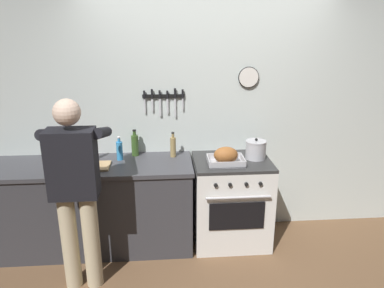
# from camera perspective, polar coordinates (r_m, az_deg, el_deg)

# --- Properties ---
(wall_back) EXTENTS (6.00, 0.13, 2.60)m
(wall_back) POSITION_cam_1_polar(r_m,az_deg,el_deg) (3.88, 2.27, 4.83)
(wall_back) COLOR silver
(wall_back) RESTS_ON ground
(counter_block) EXTENTS (2.03, 0.65, 0.90)m
(counter_block) POSITION_cam_1_polar(r_m,az_deg,el_deg) (3.88, -15.34, -9.22)
(counter_block) COLOR #38383D
(counter_block) RESTS_ON ground
(stove) EXTENTS (0.76, 0.67, 0.90)m
(stove) POSITION_cam_1_polar(r_m,az_deg,el_deg) (3.87, 6.02, -8.75)
(stove) COLOR white
(stove) RESTS_ON ground
(person_cook) EXTENTS (0.51, 0.63, 1.66)m
(person_cook) POSITION_cam_1_polar(r_m,az_deg,el_deg) (3.15, -17.58, -5.96)
(person_cook) COLOR #C6B793
(person_cook) RESTS_ON ground
(roasting_pan) EXTENTS (0.35, 0.26, 0.17)m
(roasting_pan) POSITION_cam_1_polar(r_m,az_deg,el_deg) (3.56, 5.25, -1.93)
(roasting_pan) COLOR #B7B7BC
(roasting_pan) RESTS_ON stove
(stock_pot) EXTENTS (0.21, 0.21, 0.21)m
(stock_pot) POSITION_cam_1_polar(r_m,az_deg,el_deg) (3.74, 9.82, -0.85)
(stock_pot) COLOR #B7B7BC
(stock_pot) RESTS_ON stove
(cutting_board) EXTENTS (0.36, 0.24, 0.02)m
(cutting_board) POSITION_cam_1_polar(r_m,az_deg,el_deg) (3.61, -15.40, -3.34)
(cutting_board) COLOR tan
(cutting_board) RESTS_ON counter_block
(bottle_wine_red) EXTENTS (0.07, 0.07, 0.32)m
(bottle_wine_red) POSITION_cam_1_polar(r_m,az_deg,el_deg) (3.79, -19.06, -0.69)
(bottle_wine_red) COLOR #47141E
(bottle_wine_red) RESTS_ON counter_block
(bottle_vinegar) EXTENTS (0.06, 0.06, 0.26)m
(bottle_vinegar) POSITION_cam_1_polar(r_m,az_deg,el_deg) (3.73, -2.94, -0.39)
(bottle_vinegar) COLOR #997F4C
(bottle_vinegar) RESTS_ON counter_block
(bottle_dish_soap) EXTENTS (0.06, 0.06, 0.24)m
(bottle_dish_soap) POSITION_cam_1_polar(r_m,az_deg,el_deg) (3.72, -11.13, -0.93)
(bottle_dish_soap) COLOR #338CCC
(bottle_dish_soap) RESTS_ON counter_block
(bottle_hot_sauce) EXTENTS (0.04, 0.04, 0.21)m
(bottle_hot_sauce) POSITION_cam_1_polar(r_m,az_deg,el_deg) (3.80, -14.64, -0.98)
(bottle_hot_sauce) COLOR red
(bottle_hot_sauce) RESTS_ON counter_block
(bottle_olive_oil) EXTENTS (0.07, 0.07, 0.27)m
(bottle_olive_oil) POSITION_cam_1_polar(r_m,az_deg,el_deg) (3.81, -8.80, -0.12)
(bottle_olive_oil) COLOR #385623
(bottle_olive_oil) RESTS_ON counter_block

